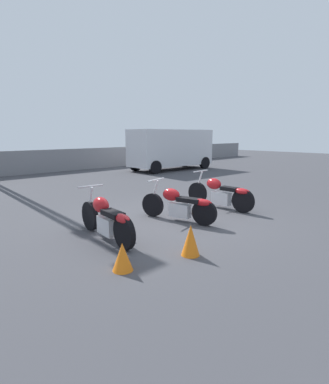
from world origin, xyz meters
TOP-DOWN VIEW (x-y plane):
  - ground_plane at (0.00, 0.00)m, footprint 60.00×60.00m
  - fence_back at (0.00, 10.95)m, footprint 40.00×0.04m
  - motorcycle_slot_0 at (-1.88, -0.15)m, footprint 0.56×2.03m
  - motorcycle_slot_1 at (0.06, -0.25)m, footprint 0.78×1.97m
  - motorcycle_slot_2 at (1.82, -0.16)m, footprint 0.63×2.15m
  - parked_van at (7.36, 7.32)m, footprint 5.12×2.17m
  - traffic_cone_near at (-2.46, -1.48)m, footprint 0.31×0.31m
  - traffic_cone_far at (-1.29, -1.80)m, footprint 0.32×0.32m

SIDE VIEW (x-z plane):
  - ground_plane at x=0.00m, z-range 0.00..0.00m
  - traffic_cone_near at x=-2.46m, z-range 0.00..0.44m
  - traffic_cone_far at x=-1.29m, z-range 0.00..0.54m
  - motorcycle_slot_1 at x=0.06m, z-range -0.08..0.87m
  - motorcycle_slot_2 at x=1.82m, z-range -0.08..0.92m
  - motorcycle_slot_0 at x=-1.88m, z-range -0.07..0.92m
  - fence_back at x=0.00m, z-range 0.00..1.22m
  - parked_van at x=7.36m, z-range 0.12..2.41m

